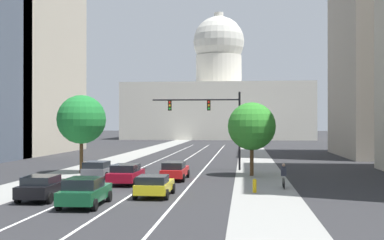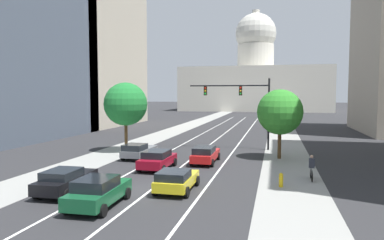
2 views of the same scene
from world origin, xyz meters
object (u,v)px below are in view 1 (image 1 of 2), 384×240
(street_tree_mid_right, at_px, (252,126))
(cyclist, at_px, (284,176))
(car_green, at_px, (85,191))
(car_gray, at_px, (100,169))
(car_black, at_px, (43,187))
(car_red, at_px, (175,170))
(street_tree_mid_left, at_px, (81,120))
(capitol_building, at_px, (219,101))
(traffic_signal_mast, at_px, (213,115))
(fire_hydrant, at_px, (255,186))
(car_crimson, at_px, (126,174))
(car_yellow, at_px, (154,185))

(street_tree_mid_right, bearing_deg, cyclist, -75.37)
(car_green, relative_size, car_gray, 1.00)
(car_black, bearing_deg, car_red, -32.07)
(car_gray, relative_size, street_tree_mid_right, 0.72)
(cyclist, height_order, street_tree_mid_left, street_tree_mid_left)
(car_gray, xyz_separation_m, cyclist, (14.49, -5.03, 0.11))
(capitol_building, height_order, car_green, capitol_building)
(car_red, distance_m, street_tree_mid_right, 7.91)
(traffic_signal_mast, distance_m, street_tree_mid_right, 6.19)
(car_black, relative_size, street_tree_mid_left, 0.66)
(fire_hydrant, height_order, street_tree_mid_left, street_tree_mid_left)
(traffic_signal_mast, bearing_deg, cyclist, -65.98)
(car_gray, relative_size, cyclist, 2.62)
(street_tree_mid_left, bearing_deg, car_crimson, -51.94)
(fire_hydrant, bearing_deg, cyclist, 49.04)
(traffic_signal_mast, bearing_deg, car_crimson, -115.52)
(traffic_signal_mast, relative_size, cyclist, 4.93)
(car_crimson, height_order, street_tree_mid_right, street_tree_mid_right)
(capitol_building, bearing_deg, car_green, -90.80)
(car_gray, height_order, cyclist, cyclist)
(car_crimson, relative_size, cyclist, 2.51)
(traffic_signal_mast, relative_size, street_tree_mid_right, 1.35)
(car_crimson, relative_size, street_tree_mid_left, 0.61)
(car_gray, distance_m, cyclist, 15.34)
(car_crimson, distance_m, fire_hydrant, 9.88)
(car_crimson, bearing_deg, car_green, -179.12)
(fire_hydrant, relative_size, cyclist, 0.53)
(car_yellow, relative_size, street_tree_mid_right, 0.64)
(car_red, distance_m, street_tree_mid_left, 10.78)
(car_crimson, bearing_deg, car_red, -43.44)
(car_crimson, distance_m, street_tree_mid_right, 12.04)
(car_red, xyz_separation_m, car_black, (-6.31, -10.82, -0.01))
(car_green, xyz_separation_m, street_tree_mid_right, (9.26, 16.42, 3.41))
(car_gray, xyz_separation_m, traffic_signal_mast, (8.79, 7.76, 4.50))
(traffic_signal_mast, relative_size, fire_hydrant, 9.32)
(cyclist, bearing_deg, fire_hydrant, 139.46)
(car_yellow, bearing_deg, capitol_building, 0.82)
(traffic_signal_mast, height_order, cyclist, traffic_signal_mast)
(capitol_building, bearing_deg, car_red, -89.10)
(car_yellow, bearing_deg, car_crimson, 28.51)
(street_tree_mid_right, bearing_deg, capitol_building, 94.54)
(car_yellow, relative_size, traffic_signal_mast, 0.48)
(car_black, bearing_deg, car_yellow, -76.09)
(capitol_building, xyz_separation_m, traffic_signal_mast, (4.05, -91.91, -5.30))
(car_red, bearing_deg, fire_hydrant, -136.93)
(cyclist, relative_size, street_tree_mid_left, 0.25)
(car_yellow, height_order, fire_hydrant, car_yellow)
(car_black, distance_m, traffic_signal_mast, 21.73)
(car_yellow, bearing_deg, car_black, 105.74)
(car_red, distance_m, cyclist, 9.21)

